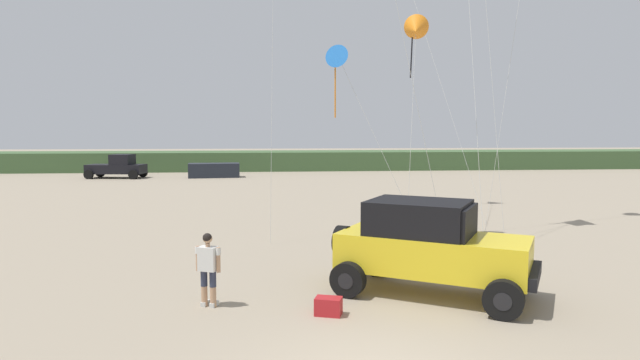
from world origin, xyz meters
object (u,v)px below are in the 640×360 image
at_px(cooler_box, 328,306).
at_px(distant_pickup, 118,167).
at_px(kite_orange_streamer, 339,60).
at_px(person_watching, 208,265).
at_px(jeep, 430,245).
at_px(kite_red_delta, 416,29).
at_px(distant_sedan, 214,170).

xyz_separation_m(cooler_box, distant_pickup, (-13.81, 34.52, 0.75)).
bearing_deg(kite_orange_streamer, person_watching, -118.25).
height_order(jeep, kite_red_delta, kite_red_delta).
height_order(jeep, cooler_box, jeep).
height_order(person_watching, cooler_box, person_watching).
xyz_separation_m(person_watching, cooler_box, (2.61, -0.81, -0.75)).
xyz_separation_m(person_watching, kite_red_delta, (6.56, 6.94, 6.55)).
distance_m(jeep, kite_red_delta, 9.18).
relative_size(distant_pickup, kite_red_delta, 0.59).
distance_m(distant_pickup, kite_orange_streamer, 30.97).
bearing_deg(kite_red_delta, cooler_box, -117.03).
distance_m(kite_red_delta, kite_orange_streamer, 2.89).
bearing_deg(distant_sedan, kite_orange_streamer, -79.74).
distance_m(jeep, cooler_box, 3.01).
distance_m(person_watching, kite_orange_streamer, 9.88).
relative_size(cooler_box, distant_sedan, 0.13).
xyz_separation_m(person_watching, distant_pickup, (-11.20, 33.71, 0.00)).
xyz_separation_m(distant_pickup, kite_red_delta, (17.76, -26.77, 6.55)).
bearing_deg(jeep, distant_pickup, 116.17).
height_order(cooler_box, distant_sedan, distant_sedan).
height_order(jeep, distant_sedan, jeep).
relative_size(distant_sedan, kite_red_delta, 0.52).
distance_m(jeep, distant_sedan, 34.30).
relative_size(cooler_box, distant_pickup, 0.12).
relative_size(distant_pickup, kite_orange_streamer, 0.69).
height_order(cooler_box, kite_red_delta, kite_red_delta).
bearing_deg(person_watching, jeep, 4.36).
bearing_deg(cooler_box, distant_sedan, 117.79).
height_order(cooler_box, distant_pickup, distant_pickup).
bearing_deg(jeep, kite_red_delta, 78.01).
bearing_deg(distant_sedan, person_watching, -89.36).
height_order(kite_red_delta, kite_orange_streamer, kite_red_delta).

